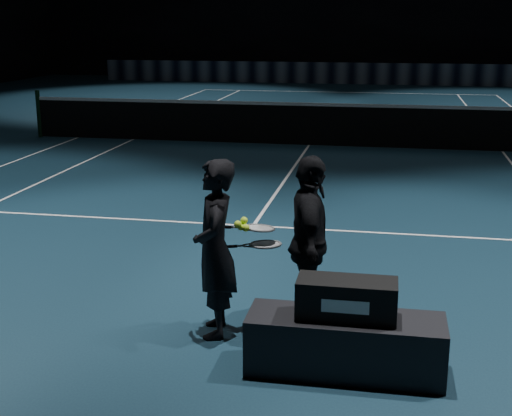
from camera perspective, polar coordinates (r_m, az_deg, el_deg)
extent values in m
plane|color=#0D202F|center=(15.84, 4.24, 4.98)|extent=(36.00, 36.00, 0.00)
cylinder|color=black|center=(17.67, -16.98, 7.22)|extent=(0.10, 0.10, 1.10)
cube|color=black|center=(15.77, 4.27, 6.59)|extent=(12.80, 0.02, 0.86)
cube|color=white|center=(15.71, 4.30, 8.27)|extent=(12.80, 0.03, 0.07)
cube|color=black|center=(31.14, 7.67, 10.63)|extent=(22.00, 0.15, 0.90)
cube|color=black|center=(5.79, 7.14, -10.76)|extent=(1.56, 0.53, 0.47)
cube|color=black|center=(5.63, 7.26, -7.20)|extent=(0.78, 0.34, 0.31)
cube|color=white|center=(5.48, 7.15, -7.86)|extent=(0.36, 0.01, 0.10)
imported|color=black|center=(6.21, -3.31, -3.28)|extent=(0.50, 0.65, 1.58)
imported|color=black|center=(6.38, 4.29, -2.82)|extent=(0.55, 0.98, 1.58)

